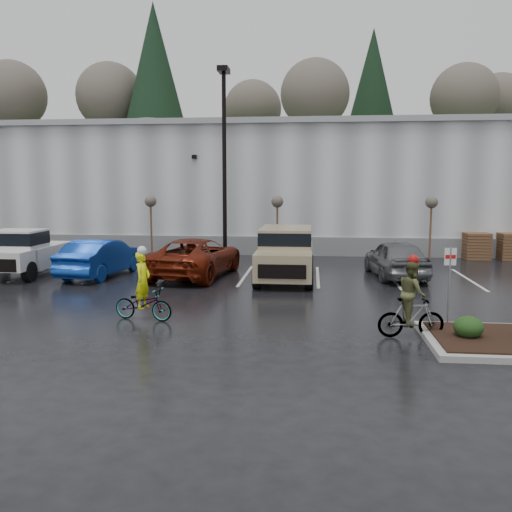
# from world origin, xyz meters

# --- Properties ---
(ground) EXTENTS (120.00, 120.00, 0.00)m
(ground) POSITION_xyz_m (0.00, 0.00, 0.00)
(ground) COLOR black
(ground) RESTS_ON ground
(warehouse) EXTENTS (60.50, 15.50, 7.20)m
(warehouse) POSITION_xyz_m (0.00, 21.99, 3.65)
(warehouse) COLOR #A4A6A8
(warehouse) RESTS_ON ground
(wooded_ridge) EXTENTS (80.00, 25.00, 6.00)m
(wooded_ridge) POSITION_xyz_m (0.00, 45.00, 3.00)
(wooded_ridge) COLOR #23421B
(wooded_ridge) RESTS_ON ground
(lamppost) EXTENTS (0.50, 1.00, 9.22)m
(lamppost) POSITION_xyz_m (-4.00, 12.00, 5.69)
(lamppost) COLOR black
(lamppost) RESTS_ON ground
(sapling_west) EXTENTS (0.60, 0.60, 3.20)m
(sapling_west) POSITION_xyz_m (-8.00, 13.00, 2.73)
(sapling_west) COLOR #543721
(sapling_west) RESTS_ON ground
(sapling_mid) EXTENTS (0.60, 0.60, 3.20)m
(sapling_mid) POSITION_xyz_m (-1.50, 13.00, 2.73)
(sapling_mid) COLOR #543721
(sapling_mid) RESTS_ON ground
(sapling_east) EXTENTS (0.60, 0.60, 3.20)m
(sapling_east) POSITION_xyz_m (6.00, 13.00, 2.73)
(sapling_east) COLOR #543721
(sapling_east) RESTS_ON ground
(pallet_stack_a) EXTENTS (1.20, 1.20, 1.35)m
(pallet_stack_a) POSITION_xyz_m (8.50, 14.00, 0.68)
(pallet_stack_a) COLOR #543721
(pallet_stack_a) RESTS_ON ground
(pallet_stack_b) EXTENTS (1.20, 1.20, 1.35)m
(pallet_stack_b) POSITION_xyz_m (10.20, 14.00, 0.68)
(pallet_stack_b) COLOR #543721
(pallet_stack_b) RESTS_ON ground
(shrub_a) EXTENTS (0.70, 0.70, 0.52)m
(shrub_a) POSITION_xyz_m (4.00, -1.00, 0.41)
(shrub_a) COLOR #123413
(shrub_a) RESTS_ON curb_island
(fire_lane_sign) EXTENTS (0.30, 0.05, 2.20)m
(fire_lane_sign) POSITION_xyz_m (3.80, 0.20, 1.41)
(fire_lane_sign) COLOR gray
(fire_lane_sign) RESTS_ON ground
(pickup_white) EXTENTS (2.10, 5.20, 1.96)m
(pickup_white) POSITION_xyz_m (-11.63, 7.52, 0.98)
(pickup_white) COLOR silver
(pickup_white) RESTS_ON ground
(car_blue) EXTENTS (2.27, 4.89, 1.55)m
(car_blue) POSITION_xyz_m (-8.43, 7.34, 0.78)
(car_blue) COLOR #0E369A
(car_blue) RESTS_ON ground
(car_red) EXTENTS (3.39, 6.02, 1.59)m
(car_red) POSITION_xyz_m (-4.53, 7.67, 0.79)
(car_red) COLOR #671909
(car_red) RESTS_ON ground
(suv_tan) EXTENTS (2.20, 5.10, 2.06)m
(suv_tan) POSITION_xyz_m (-0.80, 7.15, 1.03)
(suv_tan) COLOR tan
(suv_tan) RESTS_ON ground
(car_grey) EXTENTS (2.36, 4.76, 1.56)m
(car_grey) POSITION_xyz_m (3.66, 8.23, 0.78)
(car_grey) COLOR slate
(car_grey) RESTS_ON ground
(cyclist_hivis) EXTENTS (1.82, 0.93, 2.10)m
(cyclist_hivis) POSITION_xyz_m (-4.47, 0.42, 0.66)
(cyclist_hivis) COLOR #3F3F44
(cyclist_hivis) RESTS_ON ground
(cyclist_olive) EXTENTS (1.66, 0.82, 2.09)m
(cyclist_olive) POSITION_xyz_m (2.72, -0.58, 0.78)
(cyclist_olive) COLOR #3F3F44
(cyclist_olive) RESTS_ON ground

